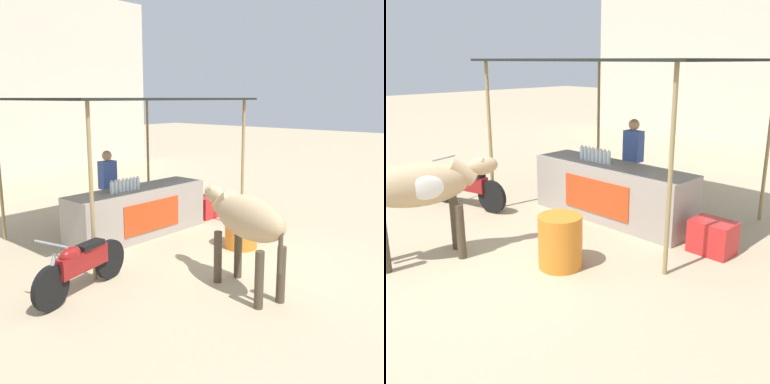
{
  "view_description": "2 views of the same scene",
  "coord_description": "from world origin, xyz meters",
  "views": [
    {
      "loc": [
        -5.68,
        -4.28,
        2.69
      ],
      "look_at": [
        0.41,
        1.15,
        0.97
      ],
      "focal_mm": 42.0,
      "sensor_mm": 36.0,
      "label": 1
    },
    {
      "loc": [
        4.8,
        -3.48,
        2.67
      ],
      "look_at": [
        0.37,
        1.01,
        0.8
      ],
      "focal_mm": 42.0,
      "sensor_mm": 36.0,
      "label": 2
    }
  ],
  "objects": [
    {
      "name": "vendor_behind_counter",
      "position": [
        -0.14,
        2.95,
        0.85
      ],
      "size": [
        0.34,
        0.22,
        1.65
      ],
      "color": "#383842",
      "rests_on": "ground"
    },
    {
      "name": "motorcycle_parked",
      "position": [
        -2.32,
        0.77,
        0.43
      ],
      "size": [
        1.77,
        0.65,
        0.9
      ],
      "color": "black",
      "rests_on": "ground"
    },
    {
      "name": "cow",
      "position": [
        -0.71,
        -0.86,
        1.03
      ],
      "size": [
        0.94,
        1.84,
        1.44
      ],
      "color": "tan",
      "rests_on": "ground"
    },
    {
      "name": "water_barrel",
      "position": [
        0.76,
        0.27,
        0.36
      ],
      "size": [
        0.59,
        0.59,
        0.72
      ],
      "primitive_type": "cylinder",
      "color": "orange",
      "rests_on": "ground"
    },
    {
      "name": "stall_counter",
      "position": [
        0.0,
        2.2,
        0.48
      ],
      "size": [
        3.0,
        0.82,
        0.96
      ],
      "color": "#9E9389",
      "rests_on": "ground"
    },
    {
      "name": "cooler_box",
      "position": [
        1.99,
        2.1,
        0.24
      ],
      "size": [
        0.6,
        0.44,
        0.48
      ],
      "primitive_type": "cube",
      "color": "red",
      "rests_on": "ground"
    },
    {
      "name": "ground_plane",
      "position": [
        0.0,
        0.0,
        0.0
      ],
      "size": [
        60.0,
        60.0,
        0.0
      ],
      "primitive_type": "plane",
      "color": "tan"
    },
    {
      "name": "stall_awning",
      "position": [
        0.0,
        2.5,
        2.57
      ],
      "size": [
        4.2,
        3.2,
        2.68
      ],
      "color": "black",
      "rests_on": "ground"
    },
    {
      "name": "water_bottle_row",
      "position": [
        -0.35,
        2.15,
        1.07
      ],
      "size": [
        0.7,
        0.07,
        0.25
      ],
      "color": "silver",
      "rests_on": "stall_counter"
    }
  ]
}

